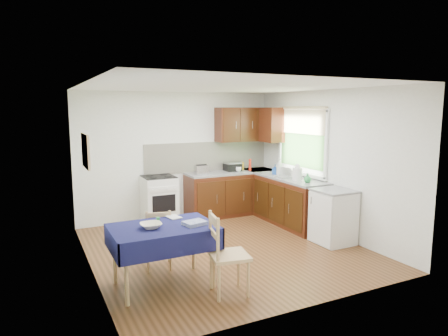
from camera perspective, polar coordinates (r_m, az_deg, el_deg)
name	(u,v)px	position (r m, az deg, el deg)	size (l,w,h in m)	color
floor	(225,248)	(6.40, 0.08, -11.38)	(4.20, 4.20, 0.00)	#472A13
ceiling	(225,87)	(6.03, 0.08, 11.56)	(4.00, 4.20, 0.02)	white
wall_back	(178,156)	(8.01, -6.60, 1.78)	(4.00, 0.02, 2.50)	white
wall_front	(312,196)	(4.34, 12.50, -3.99)	(4.00, 0.02, 2.50)	white
wall_left	(88,180)	(5.52, -18.88, -1.62)	(0.02, 4.20, 2.50)	silver
wall_right	(327,162)	(7.20, 14.50, 0.82)	(0.02, 4.20, 2.50)	white
base_cabinets	(258,197)	(7.97, 4.83, -4.21)	(1.90, 2.30, 0.86)	#331209
worktop_back	(231,172)	(8.21, 1.07, -0.62)	(1.90, 0.60, 0.04)	slate
worktop_right	(290,179)	(7.58, 9.47, -1.50)	(0.60, 1.70, 0.04)	slate
worktop_corner	(259,170)	(8.52, 4.96, -0.32)	(0.60, 0.60, 0.04)	slate
splashback	(208,156)	(8.25, -2.30, 1.66)	(2.70, 0.02, 0.60)	white
upper_cabinets	(252,125)	(8.34, 4.01, 6.20)	(1.20, 0.85, 0.70)	#331209
stove	(159,200)	(7.71, -9.25, -4.51)	(0.60, 0.61, 0.92)	white
window	(302,137)	(7.68, 11.04, 4.39)	(0.04, 1.48, 1.26)	#2C5221
fridge	(333,217)	(6.75, 15.36, -6.71)	(0.58, 0.60, 0.89)	white
corkboard	(86,151)	(5.77, -19.15, 2.29)	(0.04, 0.62, 0.47)	tan
dining_table	(163,234)	(4.98, -8.70, -9.35)	(1.26, 0.85, 0.76)	#110F3D
chair_far	(158,237)	(5.57, -9.36, -9.74)	(0.45, 0.45, 0.84)	tan
chair_near	(225,252)	(4.76, 0.18, -11.86)	(0.50, 0.50, 0.98)	tan
toaster	(201,170)	(7.82, -3.26, -0.25)	(0.26, 0.16, 0.20)	#BDBDC2
sandwich_press	(233,166)	(8.27, 1.22, 0.22)	(0.32, 0.27, 0.18)	black
sauce_bottle	(250,165)	(8.29, 3.73, 0.44)	(0.06, 0.06, 0.25)	red
yellow_packet	(241,166)	(8.44, 2.39, 0.31)	(0.12, 0.08, 0.16)	yellow
dish_rack	(287,176)	(7.63, 8.95, -1.08)	(0.40, 0.30, 0.19)	gray
kettle	(297,173)	(7.29, 10.44, -0.70)	(0.17, 0.17, 0.29)	white
cup	(238,169)	(8.20, 2.06, -0.15)	(0.13, 0.13, 0.10)	white
soap_bottle_a	(279,167)	(7.83, 7.92, 0.17)	(0.12, 0.12, 0.31)	white
soap_bottle_b	(275,169)	(7.88, 7.31, -0.21)	(0.09, 0.09, 0.19)	#1C4BA6
soap_bottle_c	(308,178)	(7.08, 11.85, -1.41)	(0.13, 0.13, 0.16)	green
plate_bowl	(151,226)	(4.89, -10.39, -8.09)	(0.25, 0.25, 0.06)	#FAF2CD
book	(169,218)	(5.26, -7.91, -7.11)	(0.15, 0.21, 0.02)	white
spice_jar	(158,221)	(5.04, -9.40, -7.43)	(0.04, 0.04, 0.09)	green
tea_towel	(195,223)	(4.95, -4.21, -7.85)	(0.26, 0.20, 0.05)	navy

